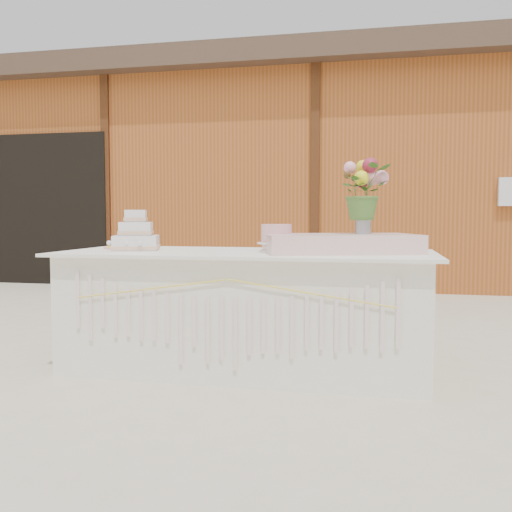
{
  "coord_description": "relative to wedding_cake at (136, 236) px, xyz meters",
  "views": [
    {
      "loc": [
        0.84,
        -3.59,
        1.0
      ],
      "look_at": [
        0.0,
        0.3,
        0.72
      ],
      "focal_mm": 40.0,
      "sensor_mm": 36.0,
      "label": 1
    }
  ],
  "objects": [
    {
      "name": "satin_runner",
      "position": [
        1.37,
        0.0,
        -0.03
      ],
      "size": [
        1.04,
        0.79,
        0.12
      ],
      "primitive_type": "cube",
      "rotation": [
        0.0,
        0.0,
        0.31
      ],
      "color": "beige",
      "rests_on": "cake_table"
    },
    {
      "name": "pink_cake_stand",
      "position": [
        0.97,
        -0.02,
        0.01
      ],
      "size": [
        0.25,
        0.25,
        0.18
      ],
      "color": "white",
      "rests_on": "cake_table"
    },
    {
      "name": "cake_table",
      "position": [
        0.76,
        0.0,
        -0.47
      ],
      "size": [
        2.4,
        1.0,
        0.77
      ],
      "color": "white",
      "rests_on": "ground"
    },
    {
      "name": "bouquet",
      "position": [
        1.51,
        0.06,
        0.34
      ],
      "size": [
        0.41,
        0.4,
        0.35
      ],
      "primitive_type": "imported",
      "rotation": [
        0.0,
        0.0,
        0.55
      ],
      "color": "#436E2C",
      "rests_on": "flower_vase"
    },
    {
      "name": "barn",
      "position": [
        0.75,
        6.0,
        0.81
      ],
      "size": [
        12.6,
        4.6,
        3.3
      ],
      "color": "#A14E21",
      "rests_on": "ground"
    },
    {
      "name": "flower_vase",
      "position": [
        1.51,
        0.06,
        0.09
      ],
      "size": [
        0.1,
        0.1,
        0.14
      ],
      "primitive_type": "cylinder",
      "color": "#A5A5AA",
      "rests_on": "satin_runner"
    },
    {
      "name": "loose_flowers",
      "position": [
        -0.25,
        0.04,
        -0.08
      ],
      "size": [
        0.17,
        0.34,
        0.02
      ],
      "primitive_type": null,
      "rotation": [
        0.0,
        0.0,
        0.11
      ],
      "color": "pink",
      "rests_on": "cake_table"
    },
    {
      "name": "wedding_cake",
      "position": [
        0.0,
        0.0,
        0.0
      ],
      "size": [
        0.38,
        0.38,
        0.27
      ],
      "rotation": [
        0.0,
        0.0,
        0.31
      ],
      "color": "silver",
      "rests_on": "cake_table"
    },
    {
      "name": "ground",
      "position": [
        0.76,
        0.01,
        -0.86
      ],
      "size": [
        80.0,
        80.0,
        0.0
      ],
      "primitive_type": "plane",
      "color": "beige",
      "rests_on": "ground"
    }
  ]
}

